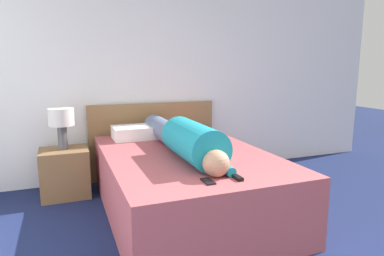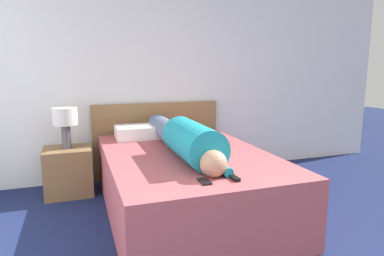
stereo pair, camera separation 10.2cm
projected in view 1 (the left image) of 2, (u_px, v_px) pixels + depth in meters
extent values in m
cube|color=white|center=(167.00, 68.00, 4.10)|extent=(6.02, 0.06, 2.60)
cube|color=#A84C51|center=(186.00, 182.00, 3.12)|extent=(1.40, 2.05, 0.56)
cube|color=olive|center=(154.00, 140.00, 4.12)|extent=(1.52, 0.04, 0.89)
cube|color=brown|center=(65.00, 173.00, 3.50)|extent=(0.47, 0.41, 0.49)
cylinder|color=#4C4C51|center=(63.00, 138.00, 3.43)|extent=(0.09, 0.09, 0.24)
cylinder|color=silver|center=(61.00, 117.00, 3.40)|extent=(0.24, 0.24, 0.18)
sphere|color=tan|center=(216.00, 163.00, 2.38)|extent=(0.19, 0.19, 0.19)
cylinder|color=teal|center=(194.00, 142.00, 2.77)|extent=(0.32, 0.75, 0.32)
cylinder|color=slate|center=(165.00, 131.00, 3.52)|extent=(0.22, 0.89, 0.22)
cylinder|color=teal|center=(225.00, 168.00, 2.47)|extent=(0.07, 0.22, 0.07)
cube|color=white|center=(136.00, 132.00, 3.65)|extent=(0.49, 0.34, 0.13)
cube|color=black|center=(236.00, 177.00, 2.36)|extent=(0.04, 0.15, 0.02)
cube|color=black|center=(208.00, 181.00, 2.28)|extent=(0.06, 0.13, 0.01)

